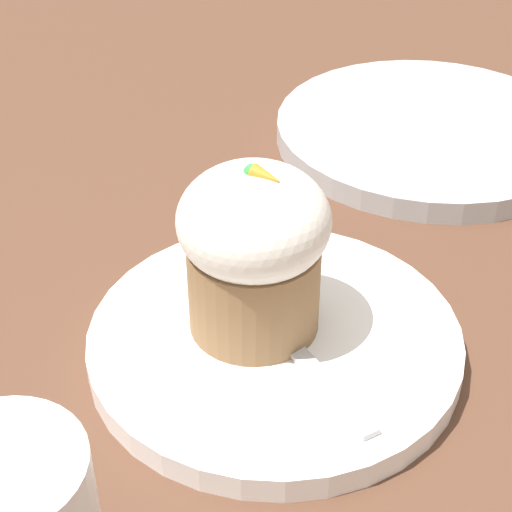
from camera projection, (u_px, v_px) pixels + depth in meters
ground_plane at (274, 352)px, 0.49m from camera, size 4.00×4.00×0.00m
dessert_plate at (275, 342)px, 0.49m from camera, size 0.21×0.21×0.02m
carrot_cake at (256, 247)px, 0.46m from camera, size 0.08×0.08×0.10m
spoon at (277, 329)px, 0.48m from camera, size 0.12×0.08×0.01m
side_plate at (429, 131)px, 0.69m from camera, size 0.25×0.25×0.02m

